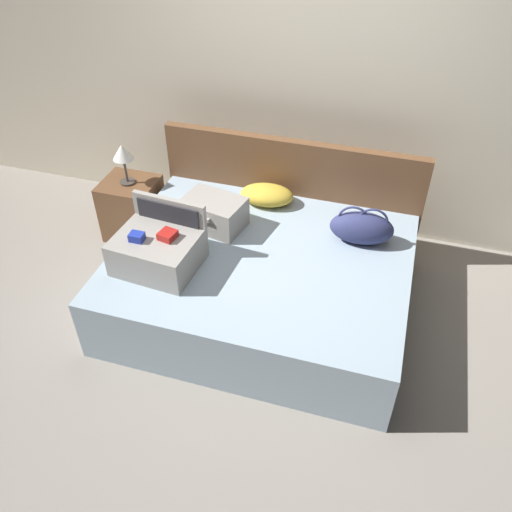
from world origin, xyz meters
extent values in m
plane|color=gray|center=(0.00, 0.00, 0.00)|extent=(12.00, 12.00, 0.00)
cube|color=beige|center=(0.00, 1.65, 1.30)|extent=(8.00, 0.10, 2.60)
cube|color=#99ADBC|center=(0.00, 0.40, 0.24)|extent=(2.02, 1.60, 0.48)
cube|color=brown|center=(0.00, 1.24, 0.47)|extent=(2.06, 0.08, 0.94)
cube|color=gray|center=(-0.63, 0.10, 0.60)|extent=(0.56, 0.45, 0.24)
cube|color=#28282D|center=(-0.63, 0.10, 0.64)|extent=(0.49, 0.40, 0.17)
cube|color=#1E33A5|center=(-0.73, 0.05, 0.74)|extent=(0.09, 0.07, 0.06)
cube|color=#B21E19|center=(-0.55, 0.13, 0.74)|extent=(0.12, 0.12, 0.05)
cube|color=gray|center=(-0.61, 0.32, 0.69)|extent=(0.53, 0.08, 0.41)
cube|color=#28282D|center=(-0.62, 0.30, 0.69)|extent=(0.45, 0.05, 0.35)
cube|color=gray|center=(-0.43, 0.64, 0.57)|extent=(0.48, 0.37, 0.17)
cube|color=#28282D|center=(-0.43, 0.64, 0.59)|extent=(0.42, 0.33, 0.12)
cube|color=#B21E19|center=(-0.51, 0.62, 0.66)|extent=(0.16, 0.12, 0.04)
cube|color=gray|center=(-0.43, 0.64, 0.68)|extent=(0.48, 0.37, 0.06)
cube|color=gray|center=(-0.46, 0.49, 0.65)|extent=(0.13, 0.05, 0.02)
ellipsoid|color=navy|center=(0.62, 0.76, 0.60)|extent=(0.46, 0.25, 0.24)
torus|color=navy|center=(0.56, 0.75, 0.67)|extent=(0.21, 0.03, 0.21)
torus|color=navy|center=(0.69, 0.77, 0.67)|extent=(0.21, 0.03, 0.21)
ellipsoid|color=gold|center=(-0.14, 1.04, 0.56)|extent=(0.44, 0.30, 0.15)
cube|color=brown|center=(-1.29, 0.95, 0.26)|extent=(0.44, 0.40, 0.51)
cylinder|color=#3F3833|center=(-1.29, 0.95, 0.52)|extent=(0.12, 0.12, 0.01)
cylinder|color=#4C443D|center=(-1.29, 0.95, 0.63)|extent=(0.02, 0.02, 0.20)
cone|color=white|center=(-1.29, 0.95, 0.79)|extent=(0.16, 0.16, 0.12)
camera|label=1|loc=(0.78, -2.31, 2.83)|focal=37.48mm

